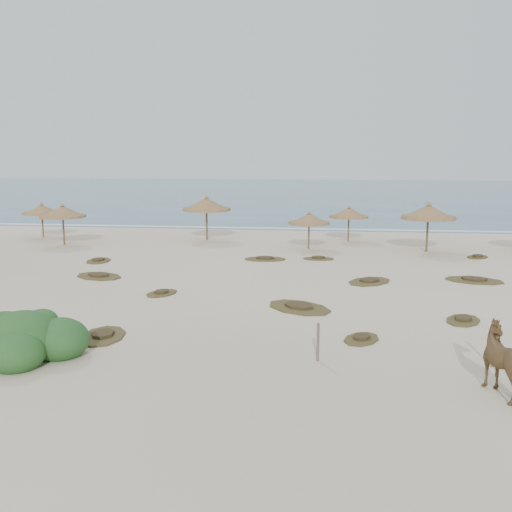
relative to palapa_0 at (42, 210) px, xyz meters
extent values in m
plane|color=beige|center=(17.31, -18.94, -1.95)|extent=(160.00, 160.00, 0.00)
cube|color=#25536F|center=(17.31, 56.06, -1.94)|extent=(200.00, 100.00, 0.01)
cube|color=white|center=(17.31, 7.06, -1.94)|extent=(70.00, 0.60, 0.01)
cylinder|color=brown|center=(0.00, 0.00, -1.01)|extent=(0.11, 0.11, 1.88)
cylinder|color=olive|center=(0.00, 0.00, -0.23)|extent=(2.99, 2.99, 0.16)
cone|color=olive|center=(0.00, 0.00, 0.06)|extent=(2.89, 2.89, 0.67)
cone|color=olive|center=(0.00, 0.00, 0.46)|extent=(0.32, 0.32, 0.20)
cylinder|color=brown|center=(3.14, -3.22, -0.92)|extent=(0.12, 0.12, 2.05)
cylinder|color=olive|center=(3.14, -3.22, -0.07)|extent=(3.45, 3.45, 0.18)
cone|color=olive|center=(3.14, -3.22, 0.25)|extent=(3.34, 3.34, 0.73)
cone|color=olive|center=(3.14, -3.22, 0.69)|extent=(0.35, 0.35, 0.22)
cylinder|color=brown|center=(11.94, 0.05, -0.78)|extent=(0.13, 0.13, 2.33)
cylinder|color=olive|center=(11.94, 0.05, 0.19)|extent=(4.11, 4.11, 0.20)
cone|color=olive|center=(11.94, 0.05, 0.55)|extent=(3.97, 3.97, 0.83)
cone|color=olive|center=(11.94, 0.05, 1.05)|extent=(0.40, 0.40, 0.24)
cylinder|color=brown|center=(19.06, -2.98, -1.05)|extent=(0.10, 0.10, 1.79)
cylinder|color=olive|center=(19.06, -2.98, -0.31)|extent=(3.14, 3.14, 0.15)
cone|color=olive|center=(19.06, -2.98, -0.03)|extent=(3.04, 3.04, 0.64)
cone|color=olive|center=(19.06, -2.98, 0.36)|extent=(0.31, 0.31, 0.19)
cylinder|color=brown|center=(21.61, 0.83, -1.03)|extent=(0.10, 0.10, 1.83)
cylinder|color=olive|center=(21.61, 0.83, -0.27)|extent=(3.15, 3.15, 0.16)
cone|color=olive|center=(21.61, 0.83, 0.01)|extent=(3.04, 3.04, 0.65)
cone|color=olive|center=(21.61, 0.83, 0.41)|extent=(0.31, 0.31, 0.19)
cylinder|color=brown|center=(26.18, -3.09, -0.81)|extent=(0.13, 0.13, 2.28)
cylinder|color=olive|center=(26.18, -3.09, 0.14)|extent=(3.57, 3.57, 0.20)
cone|color=olive|center=(26.18, -3.09, 0.50)|extent=(3.45, 3.45, 0.82)
cone|color=olive|center=(26.18, -3.09, 0.99)|extent=(0.39, 0.39, 0.24)
imported|color=olive|center=(24.65, -24.51, -1.11)|extent=(1.58, 2.18, 1.68)
cylinder|color=#706254|center=(20.04, -22.73, -1.40)|extent=(0.08, 0.08, 1.10)
cylinder|color=#706254|center=(24.80, -22.59, -1.36)|extent=(0.10, 0.10, 1.18)
ellipsoid|color=#2B6129|center=(11.68, -23.54, -1.37)|extent=(2.10, 2.10, 1.58)
ellipsoid|color=#2B6129|center=(12.62, -23.23, -1.48)|extent=(1.68, 1.68, 1.26)
ellipsoid|color=#2B6129|center=(10.84, -23.12, -1.42)|extent=(1.79, 1.79, 1.34)
ellipsoid|color=#2B6129|center=(11.89, -24.28, -1.53)|extent=(1.58, 1.58, 1.18)
ellipsoid|color=#2B6129|center=(12.31, -22.60, -1.58)|extent=(1.26, 1.26, 0.95)
ellipsoid|color=#2B6129|center=(11.99, -23.02, -1.00)|extent=(0.95, 0.95, 0.71)
ellipsoid|color=#2B6129|center=(11.36, -23.44, -0.95)|extent=(0.84, 0.84, 0.63)
camera|label=1|loc=(20.26, -38.16, 3.74)|focal=40.00mm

